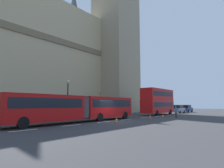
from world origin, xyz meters
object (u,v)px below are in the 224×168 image
at_px(sedan_trailing, 187,109).
at_px(street_lamp, 68,96).
at_px(traffic_cone_middle, 150,117).
at_px(sedan_lead, 178,109).
at_px(double_decker_bus, 158,101).
at_px(pedestrian_near_cones, 176,112).
at_px(articulated_bus, 80,106).
at_px(traffic_cone_west, 116,120).
at_px(traffic_cone_east, 163,116).

xyz_separation_m(sedan_trailing, street_lamp, (-34.17, 4.60, 2.14)).
bearing_deg(traffic_cone_middle, sedan_lead, 9.86).
height_order(double_decker_bus, pedestrian_near_cones, double_decker_bus).
distance_m(articulated_bus, double_decker_bus, 19.83).
xyz_separation_m(traffic_cone_west, street_lamp, (-0.27, 8.10, 2.77)).
height_order(articulated_bus, traffic_cone_west, articulated_bus).
bearing_deg(sedan_trailing, traffic_cone_west, -174.12).
bearing_deg(articulated_bus, sedan_trailing, -0.15).
distance_m(traffic_cone_west, street_lamp, 8.56).
distance_m(sedan_lead, traffic_cone_middle, 20.89).
bearing_deg(traffic_cone_east, pedestrian_near_cones, -76.25).
relative_size(sedan_lead, sedan_trailing, 1.00).
distance_m(double_decker_bus, sedan_trailing, 16.28).
distance_m(articulated_bus, street_lamp, 5.03).
xyz_separation_m(sedan_lead, traffic_cone_east, (-17.18, -3.93, -0.63)).
xyz_separation_m(double_decker_bus, traffic_cone_middle, (-10.07, -3.60, -2.43)).
xyz_separation_m(double_decker_bus, sedan_lead, (10.51, -0.02, -1.79)).
height_order(double_decker_bus, sedan_trailing, double_decker_bus).
bearing_deg(sedan_lead, articulated_bus, 179.96).
bearing_deg(traffic_cone_middle, traffic_cone_west, 179.95).
relative_size(sedan_lead, street_lamp, 0.83).
relative_size(articulated_bus, double_decker_bus, 1.85).
height_order(traffic_cone_east, pedestrian_near_cones, pedestrian_near_cones).
xyz_separation_m(sedan_trailing, pedestrian_near_cones, (-22.39, -5.73, -0.00)).
distance_m(sedan_lead, street_lamp, 28.94).
height_order(articulated_bus, street_lamp, street_lamp).
bearing_deg(traffic_cone_east, double_decker_bus, 30.64).
xyz_separation_m(traffic_cone_middle, street_lamp, (-7.93, 8.10, 2.77)).
xyz_separation_m(sedan_trailing, traffic_cone_west, (-33.91, -3.49, -0.63)).
height_order(sedan_lead, street_lamp, street_lamp).
distance_m(sedan_trailing, pedestrian_near_cones, 23.11).
bearing_deg(street_lamp, sedan_trailing, -7.67).
height_order(sedan_trailing, traffic_cone_middle, sedan_trailing).
relative_size(articulated_bus, sedan_lead, 3.93).
bearing_deg(traffic_cone_west, double_decker_bus, 11.46).
height_order(articulated_bus, traffic_cone_middle, articulated_bus).
bearing_deg(double_decker_bus, traffic_cone_middle, -160.32).
bearing_deg(traffic_cone_west, traffic_cone_middle, -0.05).
distance_m(articulated_bus, traffic_cone_east, 13.80).
relative_size(sedan_lead, traffic_cone_middle, 7.59).
height_order(articulated_bus, traffic_cone_east, articulated_bus).
bearing_deg(street_lamp, traffic_cone_middle, -45.63).
distance_m(sedan_lead, pedestrian_near_cones, 17.70).
bearing_deg(traffic_cone_east, street_lamp, 143.25).
xyz_separation_m(articulated_bus, pedestrian_near_cones, (13.60, -5.82, -0.83)).
height_order(traffic_cone_middle, traffic_cone_east, same).
bearing_deg(articulated_bus, street_lamp, 68.06).
height_order(articulated_bus, double_decker_bus, double_decker_bus).
bearing_deg(pedestrian_near_cones, sedan_trailing, 14.34).
xyz_separation_m(articulated_bus, traffic_cone_west, (2.08, -3.59, -1.46)).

